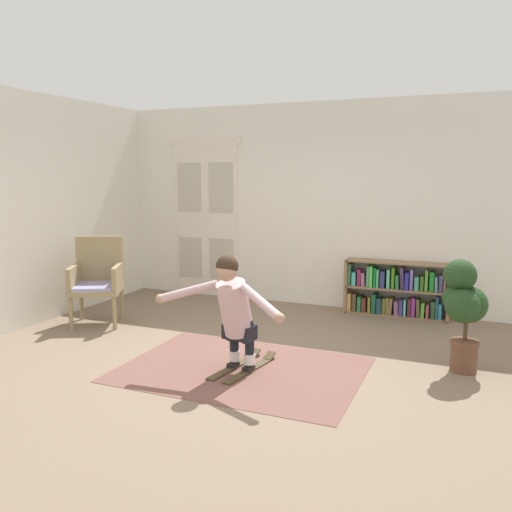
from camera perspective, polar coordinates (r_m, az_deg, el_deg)
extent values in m
plane|color=#7C6753|center=(5.58, -1.56, -11.04)|extent=(7.20, 7.20, 0.00)
cube|color=silver|center=(7.71, 6.37, 5.42)|extent=(6.00, 0.10, 2.90)
cube|color=silver|center=(7.33, -22.23, 4.66)|extent=(0.10, 6.00, 2.90)
cube|color=silver|center=(8.47, -7.04, 3.83)|extent=(0.55, 0.04, 2.35)
cube|color=#BAB4A4|center=(8.43, -7.17, 7.33)|extent=(0.41, 0.01, 0.76)
cube|color=#BAB4A4|center=(8.52, -7.03, -0.12)|extent=(0.41, 0.01, 0.64)
cube|color=silver|center=(8.21, -3.69, 3.73)|extent=(0.55, 0.04, 2.35)
cube|color=#BAB4A4|center=(8.17, -3.79, 7.33)|extent=(0.41, 0.01, 0.76)
cube|color=#BAB4A4|center=(8.27, -3.72, -0.34)|extent=(0.41, 0.01, 0.64)
cube|color=silver|center=(8.32, -5.52, 12.21)|extent=(1.22, 0.04, 0.10)
cube|color=brown|center=(5.31, -1.52, -12.02)|extent=(2.31, 1.67, 0.01)
cube|color=#8B6B4C|center=(7.51, 9.79, -3.07)|extent=(0.04, 0.30, 0.74)
cube|color=#8B6B4C|center=(7.34, 20.02, -3.75)|extent=(0.04, 0.30, 0.74)
cube|color=#8B6B4C|center=(7.48, 14.74, -6.11)|extent=(1.34, 0.30, 0.02)
cube|color=#8B6B4C|center=(7.40, 14.85, -3.42)|extent=(1.34, 0.30, 0.02)
cube|color=#8B6B4C|center=(7.33, 14.95, -0.68)|extent=(1.34, 0.30, 0.02)
cube|color=tan|center=(7.55, 10.08, -4.77)|extent=(0.05, 0.21, 0.24)
cube|color=brown|center=(7.55, 10.55, -4.82)|extent=(0.06, 0.16, 0.24)
cube|color=#2B793C|center=(7.54, 11.12, -4.99)|extent=(0.05, 0.22, 0.20)
cube|color=#5A2B22|center=(7.51, 11.54, -5.11)|extent=(0.06, 0.16, 0.19)
cube|color=#A39E31|center=(7.52, 12.12, -5.04)|extent=(0.03, 0.16, 0.21)
cube|color=#195038|center=(7.48, 12.62, -4.92)|extent=(0.06, 0.23, 0.26)
cube|color=#224150|center=(7.48, 13.12, -5.13)|extent=(0.06, 0.21, 0.21)
cube|color=olive|center=(7.48, 13.61, -5.17)|extent=(0.06, 0.16, 0.21)
cube|color=olive|center=(7.46, 13.96, -5.15)|extent=(0.03, 0.16, 0.22)
cube|color=brown|center=(7.46, 14.30, -5.16)|extent=(0.06, 0.22, 0.23)
cube|color=#955989|center=(7.45, 14.84, -5.33)|extent=(0.07, 0.16, 0.19)
cube|color=#413C7A|center=(7.45, 15.35, -5.27)|extent=(0.05, 0.22, 0.21)
cube|color=#5FC2BC|center=(7.44, 15.75, -5.26)|extent=(0.03, 0.24, 0.22)
cube|color=#51232B|center=(7.41, 16.17, -5.25)|extent=(0.04, 0.19, 0.24)
cube|color=purple|center=(7.40, 16.54, -5.25)|extent=(0.05, 0.15, 0.25)
cube|color=brown|center=(7.40, 17.03, -5.30)|extent=(0.06, 0.19, 0.25)
cube|color=#57C034|center=(7.42, 17.49, -5.49)|extent=(0.05, 0.20, 0.20)
cube|color=#A24B53|center=(7.40, 17.95, -5.59)|extent=(0.03, 0.23, 0.18)
cube|color=#346037|center=(7.42, 18.46, -5.43)|extent=(0.05, 0.18, 0.22)
cube|color=#255168|center=(7.40, 18.87, -5.18)|extent=(0.04, 0.20, 0.30)
cube|color=#2C92BD|center=(7.38, 19.17, -5.60)|extent=(0.04, 0.15, 0.20)
cube|color=#44915D|center=(7.49, 10.13, -1.88)|extent=(0.03, 0.20, 0.30)
cube|color=#4AC8C4|center=(7.47, 10.54, -2.37)|extent=(0.05, 0.17, 0.18)
cube|color=#8E2351|center=(7.44, 11.07, -2.23)|extent=(0.04, 0.17, 0.23)
cube|color=#A16682|center=(7.45, 11.47, -2.41)|extent=(0.06, 0.16, 0.19)
cube|color=#5FA07E|center=(7.44, 12.00, -2.07)|extent=(0.04, 0.17, 0.28)
cube|color=#52C74B|center=(7.41, 12.35, -2.10)|extent=(0.04, 0.23, 0.29)
cube|color=#179650|center=(7.43, 12.72, -2.18)|extent=(0.03, 0.20, 0.26)
cube|color=#53C270|center=(7.42, 13.03, -2.27)|extent=(0.03, 0.22, 0.24)
cube|color=navy|center=(7.38, 13.47, -2.41)|extent=(0.06, 0.18, 0.23)
cube|color=#5CD1AC|center=(7.39, 14.08, -2.32)|extent=(0.04, 0.19, 0.25)
cube|color=#438118|center=(7.39, 14.58, -2.22)|extent=(0.04, 0.23, 0.28)
cube|color=#2D7345|center=(7.38, 14.98, -2.65)|extent=(0.05, 0.22, 0.19)
cube|color=#5B3F66|center=(7.37, 15.44, -2.24)|extent=(0.07, 0.15, 0.29)
cube|color=#2A2D9F|center=(7.34, 15.94, -2.56)|extent=(0.05, 0.22, 0.23)
cube|color=#8B74CB|center=(7.34, 16.38, -2.42)|extent=(0.04, 0.16, 0.27)
cube|color=#459578|center=(7.34, 16.91, -2.79)|extent=(0.05, 0.23, 0.18)
cube|color=#406624|center=(7.35, 17.42, -2.76)|extent=(0.05, 0.20, 0.19)
cube|color=#569B37|center=(7.33, 17.86, -2.47)|extent=(0.04, 0.18, 0.28)
cube|color=green|center=(7.34, 18.39, -2.58)|extent=(0.06, 0.16, 0.25)
cube|color=slate|center=(7.32, 18.82, -2.83)|extent=(0.04, 0.22, 0.20)
cube|color=slate|center=(7.34, 19.24, -2.76)|extent=(0.05, 0.16, 0.22)
cube|color=#AC6C54|center=(7.33, 19.62, -2.94)|extent=(0.03, 0.19, 0.18)
cylinder|color=#948059|center=(6.88, -19.24, -5.88)|extent=(0.07, 0.07, 0.42)
cylinder|color=#948059|center=(6.76, -14.96, -5.93)|extent=(0.07, 0.07, 0.42)
cylinder|color=#948059|center=(7.37, -18.20, -4.88)|extent=(0.07, 0.07, 0.42)
cylinder|color=#948059|center=(7.26, -14.20, -4.90)|extent=(0.07, 0.07, 0.42)
cube|color=#948059|center=(7.01, -16.74, -3.48)|extent=(0.81, 0.81, 0.06)
cube|color=#A09BCF|center=(7.00, -16.75, -3.08)|extent=(0.73, 0.73, 0.04)
cube|color=#948059|center=(7.21, -16.40, -0.31)|extent=(0.56, 0.32, 0.60)
cube|color=#948059|center=(7.04, -18.94, -2.12)|extent=(0.31, 0.53, 0.28)
cube|color=#948059|center=(6.92, -14.61, -2.11)|extent=(0.31, 0.53, 0.28)
cylinder|color=brown|center=(5.59, 21.41, -9.94)|extent=(0.25, 0.25, 0.31)
cylinder|color=brown|center=(5.55, 21.48, -8.63)|extent=(0.27, 0.27, 0.04)
cylinder|color=#4C3823|center=(5.50, 21.60, -6.64)|extent=(0.04, 0.04, 0.36)
sphere|color=#203C1B|center=(5.44, 20.78, -4.31)|extent=(0.28, 0.28, 0.28)
sphere|color=#203C1B|center=(5.55, 21.87, -4.84)|extent=(0.35, 0.35, 0.35)
sphere|color=#203C1B|center=(5.35, 21.28, -5.01)|extent=(0.32, 0.32, 0.32)
sphere|color=#203C1B|center=(5.50, 21.89, -4.81)|extent=(0.35, 0.35, 0.35)
sphere|color=#203C1B|center=(5.41, 21.05, -1.94)|extent=(0.31, 0.31, 0.31)
cube|color=#4C3D26|center=(5.36, -2.34, -11.74)|extent=(0.22, 0.82, 0.01)
cube|color=#4C3D26|center=(5.65, -0.14, -10.31)|extent=(0.11, 0.13, 0.06)
cube|color=black|center=(5.33, -2.47, -11.56)|extent=(0.10, 0.13, 0.04)
cube|color=#4C3D26|center=(5.27, -0.68, -12.11)|extent=(0.22, 0.82, 0.01)
cube|color=#4C3D26|center=(5.56, 1.46, -10.63)|extent=(0.11, 0.13, 0.06)
cube|color=black|center=(5.24, -0.80, -11.93)|extent=(0.10, 0.13, 0.04)
cylinder|color=white|center=(5.32, -2.35, -10.61)|extent=(0.13, 0.13, 0.10)
cylinder|color=black|center=(5.26, -2.36, -8.55)|extent=(0.10, 0.10, 0.30)
cylinder|color=black|center=(5.20, -2.62, -7.78)|extent=(0.13, 0.13, 0.22)
cylinder|color=white|center=(5.23, -0.69, -10.96)|extent=(0.13, 0.13, 0.10)
cylinder|color=black|center=(5.16, -0.69, -8.87)|extent=(0.10, 0.10, 0.30)
cylinder|color=black|center=(5.11, -0.94, -8.09)|extent=(0.13, 0.13, 0.22)
cube|color=black|center=(5.16, -1.78, -8.12)|extent=(0.33, 0.23, 0.14)
cylinder|color=#CDA7AC|center=(5.03, -2.26, -5.60)|extent=(0.34, 0.46, 0.58)
sphere|color=tan|center=(4.84, -3.18, -1.58)|extent=(0.23, 0.23, 0.20)
sphere|color=#382619|center=(4.85, -3.12, -1.09)|extent=(0.24, 0.24, 0.21)
cylinder|color=#CDA7AC|center=(5.08, -7.26, -3.78)|extent=(0.58, 0.23, 0.24)
sphere|color=tan|center=(5.18, -10.25, -4.53)|extent=(0.10, 0.10, 0.09)
cylinder|color=#CDA7AC|center=(4.63, 0.53, -4.96)|extent=(0.52, 0.39, 0.24)
sphere|color=tan|center=(4.43, 2.54, -6.67)|extent=(0.10, 0.10, 0.09)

